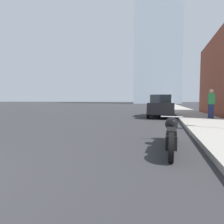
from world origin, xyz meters
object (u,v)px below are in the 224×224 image
object	(u,v)px
parked_car_white	(161,103)
motorcycle	(171,134)
parked_car_black	(160,106)
pedestrian	(211,103)
parked_car_silver	(162,102)
parked_car_yellow	(163,103)

from	to	relation	value
parked_car_white	motorcycle	bearing A→B (deg)	-83.05
parked_car_black	parked_car_white	distance (m)	12.08
motorcycle	pedestrian	distance (m)	7.92
parked_car_black	parked_car_white	bearing A→B (deg)	89.49
motorcycle	parked_car_silver	xyz separation A→B (m)	(-0.42, 43.33, 0.44)
parked_car_black	parked_car_yellow	size ratio (longest dim) A/B	1.21
parked_car_white	parked_car_silver	bearing A→B (deg)	95.26
parked_car_black	parked_car_yellow	xyz separation A→B (m)	(0.13, 23.00, -0.09)
pedestrian	motorcycle	bearing A→B (deg)	-109.54
parked_car_yellow	pedestrian	bearing A→B (deg)	-83.48
parked_car_white	parked_car_black	bearing A→B (deg)	-83.99
parked_car_silver	parked_car_black	bearing A→B (deg)	-90.38
parked_car_yellow	parked_car_silver	world-z (taller)	parked_car_silver
motorcycle	parked_car_yellow	xyz separation A→B (m)	(-0.29, 32.12, 0.38)
parked_car_silver	pedestrian	bearing A→B (deg)	-85.51
motorcycle	parked_car_black	world-z (taller)	parked_car_black
parked_car_white	parked_car_silver	xyz separation A→B (m)	(0.10, 22.13, -0.05)
parked_car_black	pedestrian	distance (m)	3.50
motorcycle	parked_car_yellow	distance (m)	32.13
parked_car_white	pedestrian	size ratio (longest dim) A/B	2.20
parked_car_black	parked_car_silver	xyz separation A→B (m)	(0.00, 34.21, -0.03)
parked_car_white	pedestrian	world-z (taller)	pedestrian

